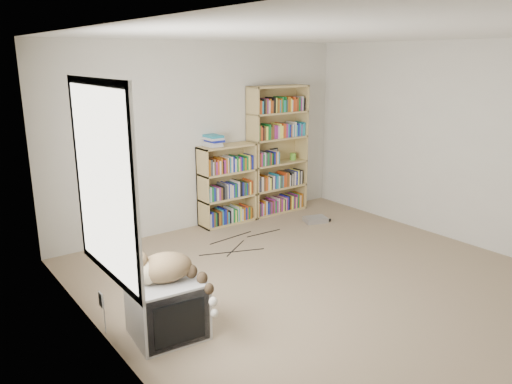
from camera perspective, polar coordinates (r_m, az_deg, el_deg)
floor at (r=5.33m, az=8.65°, el=-10.51°), size 4.50×5.00×0.01m
wall_back at (r=6.87m, az=-5.92°, el=6.35°), size 4.50×0.02×2.50m
wall_left at (r=3.70m, az=-15.97°, el=-1.83°), size 0.02×5.00×2.50m
wall_right at (r=6.70m, az=22.87°, el=5.02°), size 0.02×5.00×2.50m
ceiling at (r=4.81m, az=9.88°, el=17.41°), size 4.50×5.00×0.02m
window at (r=3.85m, az=-17.04°, el=1.05°), size 0.02×1.22×1.52m
crt_tv at (r=4.38m, az=-10.13°, el=-12.92°), size 0.63×0.58×0.50m
cat at (r=4.19m, az=-9.59°, el=-9.00°), size 0.64×0.61×0.54m
bookcase_tall at (r=7.47m, az=2.38°, el=4.39°), size 0.95×0.30×1.90m
bookcase_short at (r=7.03m, az=-3.40°, el=0.50°), size 0.82×0.30×1.12m
book_stack at (r=6.81m, az=-4.90°, el=5.88°), size 0.22×0.29×0.16m
green_mug at (r=7.65m, az=4.19°, el=4.08°), size 0.09×0.09×0.11m
framed_print at (r=7.54m, az=2.10°, el=4.30°), size 0.15×0.05×0.19m
dvd_player at (r=7.23m, az=6.80°, el=-3.14°), size 0.37×0.31×0.07m
wall_outlet at (r=4.49m, az=-17.31°, el=-11.67°), size 0.01×0.08×0.13m
floor_cables at (r=6.46m, az=-0.55°, el=-5.58°), size 1.20×0.70×0.01m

